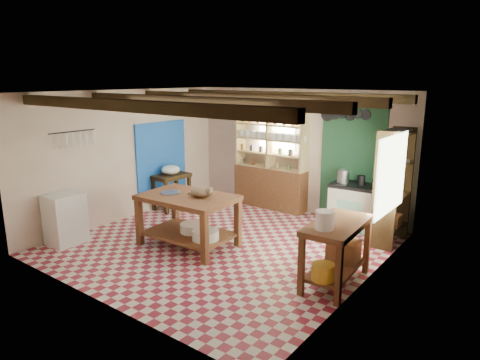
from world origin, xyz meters
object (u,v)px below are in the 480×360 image
Objects in this scene: white_cabinet at (65,219)px; stove at (354,206)px; cat at (201,192)px; prep_table at (172,192)px; work_table at (188,221)px; right_counter at (336,253)px.

stove is at bearing 44.78° from white_cabinet.
cat is (-1.67, -2.50, 0.55)m from stove.
white_cabinet is (-0.02, -2.52, 0.05)m from prep_table.
prep_table is at bearing -165.40° from stove.
prep_table is at bearing 140.37° from work_table.
cat is at bearing 31.31° from white_cabinet.
white_cabinet reaches higher than prep_table.
stove reaches higher than prep_table.
white_cabinet is at bearing -138.63° from stove.
cat is at bearing -29.17° from prep_table.
work_table reaches higher than stove.
cat reaches higher than stove.
cat is (0.25, 0.06, 0.53)m from work_table.
stove is at bearing 43.31° from cat.
cat is (2.01, -1.25, 0.59)m from prep_table.
white_cabinet reaches higher than stove.
white_cabinet is at bearing -148.76° from work_table.
white_cabinet is at bearing -165.65° from right_counter.
right_counter is at bearing -9.36° from cat.
prep_table is 2.04× the size of cat.
stove is 0.70× the size of right_counter.
work_table is 3.20m from stove.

